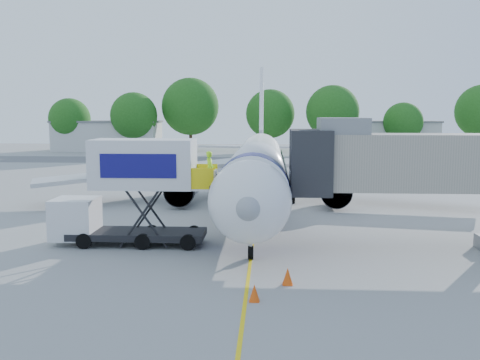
# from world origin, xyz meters

# --- Properties ---
(ground) EXTENTS (160.00, 160.00, 0.00)m
(ground) POSITION_xyz_m (0.00, 0.00, 0.00)
(ground) COLOR #999997
(ground) RESTS_ON ground
(guidance_line) EXTENTS (0.15, 70.00, 0.01)m
(guidance_line) POSITION_xyz_m (0.00, 0.00, 0.01)
(guidance_line) COLOR yellow
(guidance_line) RESTS_ON ground
(taxiway_strip) EXTENTS (120.00, 10.00, 0.01)m
(taxiway_strip) POSITION_xyz_m (0.00, 42.00, 0.00)
(taxiway_strip) COLOR #59595B
(taxiway_strip) RESTS_ON ground
(aircraft) EXTENTS (34.17, 37.73, 11.35)m
(aircraft) POSITION_xyz_m (0.00, 4.12, 2.95)
(aircraft) COLOR white
(aircraft) RESTS_ON ground
(jet_bridge) EXTENTS (13.90, 3.20, 6.60)m
(jet_bridge) POSITION_xyz_m (7.99, -7.00, 4.34)
(jet_bridge) COLOR gray
(jet_bridge) RESTS_ON ground
(catering_hiloader) EXTENTS (8.54, 2.44, 5.50)m
(catering_hiloader) POSITION_xyz_m (-6.26, -7.00, 2.76)
(catering_hiloader) COLOR black
(catering_hiloader) RESTS_ON ground
(ground_tug) EXTENTS (3.51, 1.83, 1.40)m
(ground_tug) POSITION_xyz_m (-2.05, -17.09, 0.73)
(ground_tug) COLOR silver
(ground_tug) RESTS_ON ground
(safety_cone_a) EXTENTS (0.44, 0.44, 0.70)m
(safety_cone_a) POSITION_xyz_m (1.61, -13.16, 0.33)
(safety_cone_a) COLOR #E1490B
(safety_cone_a) RESTS_ON ground
(safety_cone_b) EXTENTS (0.41, 0.41, 0.65)m
(safety_cone_b) POSITION_xyz_m (0.33, -15.13, 0.31)
(safety_cone_b) COLOR #E1490B
(safety_cone_b) RESTS_ON ground
(outbuilding_left) EXTENTS (18.40, 8.40, 5.30)m
(outbuilding_left) POSITION_xyz_m (-28.00, 60.00, 2.66)
(outbuilding_left) COLOR beige
(outbuilding_left) RESTS_ON ground
(outbuilding_right) EXTENTS (16.40, 7.40, 5.30)m
(outbuilding_right) POSITION_xyz_m (22.00, 62.00, 2.66)
(outbuilding_right) COLOR beige
(outbuilding_right) RESTS_ON ground
(tree_a) EXTENTS (7.26, 7.26, 9.25)m
(tree_a) POSITION_xyz_m (-34.31, 58.56, 5.61)
(tree_a) COLOR #382314
(tree_a) RESTS_ON ground
(tree_b) EXTENTS (8.01, 8.01, 10.22)m
(tree_b) POSITION_xyz_m (-22.48, 57.11, 6.20)
(tree_b) COLOR #382314
(tree_b) RESTS_ON ground
(tree_c) EXTENTS (10.05, 10.05, 12.81)m
(tree_c) POSITION_xyz_m (-13.15, 60.17, 7.78)
(tree_c) COLOR #382314
(tree_c) RESTS_ON ground
(tree_d) EXTENTS (8.44, 8.44, 10.75)m
(tree_d) POSITION_xyz_m (0.91, 59.25, 6.53)
(tree_d) COLOR #382314
(tree_d) RESTS_ON ground
(tree_e) EXTENTS (8.87, 8.87, 11.32)m
(tree_e) POSITION_xyz_m (11.30, 56.63, 6.87)
(tree_e) COLOR #382314
(tree_e) RESTS_ON ground
(tree_f) EXTENTS (6.64, 6.64, 8.47)m
(tree_f) POSITION_xyz_m (23.37, 58.25, 5.14)
(tree_f) COLOR #382314
(tree_f) RESTS_ON ground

